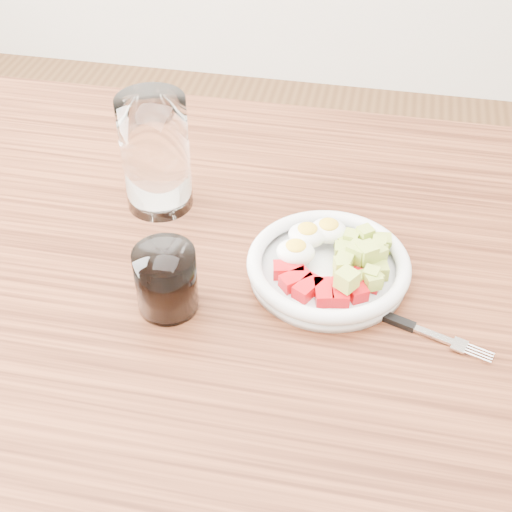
# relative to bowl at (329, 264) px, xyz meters

# --- Properties ---
(dining_table) EXTENTS (1.50, 0.90, 0.77)m
(dining_table) POSITION_rel_bowl_xyz_m (-0.08, -0.03, -0.12)
(dining_table) COLOR brown
(dining_table) RESTS_ON ground
(bowl) EXTENTS (0.21, 0.21, 0.06)m
(bowl) POSITION_rel_bowl_xyz_m (0.00, 0.00, 0.00)
(bowl) COLOR white
(bowl) RESTS_ON dining_table
(fork) EXTENTS (0.18, 0.07, 0.01)m
(fork) POSITION_rel_bowl_xyz_m (0.09, -0.07, -0.02)
(fork) COLOR black
(fork) RESTS_ON dining_table
(water_glass) EXTENTS (0.09, 0.09, 0.17)m
(water_glass) POSITION_rel_bowl_xyz_m (-0.26, 0.11, 0.07)
(water_glass) COLOR white
(water_glass) RESTS_ON dining_table
(coffee_glass) EXTENTS (0.07, 0.07, 0.09)m
(coffee_glass) POSITION_rel_bowl_xyz_m (-0.19, -0.09, 0.02)
(coffee_glass) COLOR white
(coffee_glass) RESTS_ON dining_table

